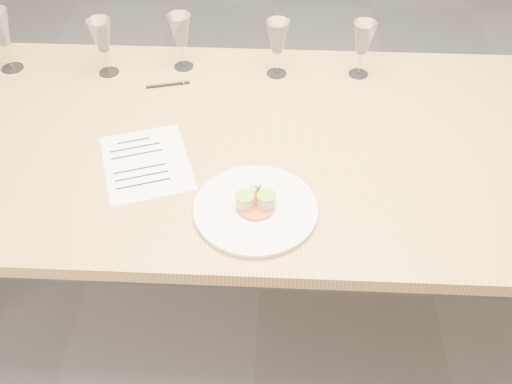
{
  "coord_description": "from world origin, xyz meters",
  "views": [
    {
      "loc": [
        0.05,
        -1.29,
        1.81
      ],
      "look_at": [
        0.0,
        -0.27,
        0.8
      ],
      "focal_mm": 40.0,
      "sensor_mm": 36.0,
      "label": 1
    }
  ],
  "objects_px": {
    "wine_glass_2": "(180,32)",
    "wine_glass_3": "(278,38)",
    "dinner_plate": "(256,208)",
    "ballpoint_pen": "(168,85)",
    "recipe_sheet": "(146,163)",
    "wine_glass_4": "(363,39)",
    "wine_glass_1": "(102,37)",
    "dining_table": "(260,156)"
  },
  "relations": [
    {
      "from": "dining_table",
      "to": "ballpoint_pen",
      "type": "xyz_separation_m",
      "value": [
        -0.31,
        0.26,
        0.07
      ]
    },
    {
      "from": "dining_table",
      "to": "wine_glass_1",
      "type": "bearing_deg",
      "value": 148.17
    },
    {
      "from": "ballpoint_pen",
      "to": "wine_glass_2",
      "type": "distance_m",
      "value": 0.18
    },
    {
      "from": "wine_glass_3",
      "to": "wine_glass_4",
      "type": "relative_size",
      "value": 1.02
    },
    {
      "from": "recipe_sheet",
      "to": "wine_glass_2",
      "type": "xyz_separation_m",
      "value": [
        0.04,
        0.49,
        0.13
      ]
    },
    {
      "from": "dining_table",
      "to": "wine_glass_2",
      "type": "bearing_deg",
      "value": 126.51
    },
    {
      "from": "dining_table",
      "to": "wine_glass_2",
      "type": "height_order",
      "value": "wine_glass_2"
    },
    {
      "from": "recipe_sheet",
      "to": "wine_glass_3",
      "type": "bearing_deg",
      "value": 33.32
    },
    {
      "from": "dinner_plate",
      "to": "wine_glass_3",
      "type": "relative_size",
      "value": 1.67
    },
    {
      "from": "dinner_plate",
      "to": "ballpoint_pen",
      "type": "relative_size",
      "value": 2.27
    },
    {
      "from": "dining_table",
      "to": "dinner_plate",
      "type": "bearing_deg",
      "value": -89.68
    },
    {
      "from": "wine_glass_2",
      "to": "wine_glass_1",
      "type": "bearing_deg",
      "value": -168.9
    },
    {
      "from": "wine_glass_1",
      "to": "ballpoint_pen",
      "type": "bearing_deg",
      "value": -17.69
    },
    {
      "from": "dining_table",
      "to": "wine_glass_3",
      "type": "relative_size",
      "value": 12.6
    },
    {
      "from": "dinner_plate",
      "to": "wine_glass_4",
      "type": "bearing_deg",
      "value": 64.21
    },
    {
      "from": "dinner_plate",
      "to": "wine_glass_1",
      "type": "height_order",
      "value": "wine_glass_1"
    },
    {
      "from": "wine_glass_1",
      "to": "dining_table",
      "type": "bearing_deg",
      "value": -31.83
    },
    {
      "from": "wine_glass_1",
      "to": "wine_glass_2",
      "type": "xyz_separation_m",
      "value": [
        0.25,
        0.05,
        -0.0
      ]
    },
    {
      "from": "wine_glass_2",
      "to": "wine_glass_3",
      "type": "height_order",
      "value": "wine_glass_3"
    },
    {
      "from": "recipe_sheet",
      "to": "wine_glass_4",
      "type": "xyz_separation_m",
      "value": [
        0.63,
        0.48,
        0.13
      ]
    },
    {
      "from": "recipe_sheet",
      "to": "wine_glass_2",
      "type": "height_order",
      "value": "wine_glass_2"
    },
    {
      "from": "dining_table",
      "to": "wine_glass_2",
      "type": "distance_m",
      "value": 0.5
    },
    {
      "from": "dining_table",
      "to": "wine_glass_4",
      "type": "xyz_separation_m",
      "value": [
        0.31,
        0.35,
        0.2
      ]
    },
    {
      "from": "dinner_plate",
      "to": "wine_glass_3",
      "type": "distance_m",
      "value": 0.65
    },
    {
      "from": "recipe_sheet",
      "to": "ballpoint_pen",
      "type": "bearing_deg",
      "value": 70.29
    },
    {
      "from": "recipe_sheet",
      "to": "wine_glass_4",
      "type": "height_order",
      "value": "wine_glass_4"
    },
    {
      "from": "dining_table",
      "to": "wine_glass_1",
      "type": "height_order",
      "value": "wine_glass_1"
    },
    {
      "from": "dinner_plate",
      "to": "recipe_sheet",
      "type": "xyz_separation_m",
      "value": [
        -0.32,
        0.17,
        -0.01
      ]
    },
    {
      "from": "dinner_plate",
      "to": "wine_glass_1",
      "type": "xyz_separation_m",
      "value": [
        -0.52,
        0.62,
        0.12
      ]
    },
    {
      "from": "wine_glass_4",
      "to": "wine_glass_2",
      "type": "bearing_deg",
      "value": 178.24
    },
    {
      "from": "dining_table",
      "to": "wine_glass_2",
      "type": "relative_size",
      "value": 12.73
    },
    {
      "from": "dining_table",
      "to": "ballpoint_pen",
      "type": "relative_size",
      "value": 17.15
    },
    {
      "from": "wine_glass_1",
      "to": "wine_glass_4",
      "type": "xyz_separation_m",
      "value": [
        0.84,
        0.03,
        -0.0
      ]
    },
    {
      "from": "recipe_sheet",
      "to": "dining_table",
      "type": "bearing_deg",
      "value": 1.75
    },
    {
      "from": "recipe_sheet",
      "to": "wine_glass_1",
      "type": "xyz_separation_m",
      "value": [
        -0.21,
        0.44,
        0.13
      ]
    },
    {
      "from": "wine_glass_3",
      "to": "wine_glass_4",
      "type": "distance_m",
      "value": 0.27
    },
    {
      "from": "dining_table",
      "to": "wine_glass_1",
      "type": "distance_m",
      "value": 0.65
    },
    {
      "from": "wine_glass_1",
      "to": "wine_glass_2",
      "type": "bearing_deg",
      "value": 11.1
    },
    {
      "from": "ballpoint_pen",
      "to": "wine_glass_1",
      "type": "distance_m",
      "value": 0.26
    },
    {
      "from": "wine_glass_2",
      "to": "wine_glass_3",
      "type": "distance_m",
      "value": 0.32
    },
    {
      "from": "dining_table",
      "to": "recipe_sheet",
      "type": "height_order",
      "value": "recipe_sheet"
    },
    {
      "from": "ballpoint_pen",
      "to": "wine_glass_2",
      "type": "bearing_deg",
      "value": 57.96
    }
  ]
}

